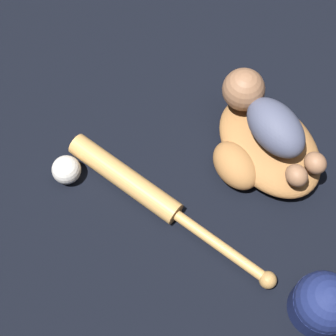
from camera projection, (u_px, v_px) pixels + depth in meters
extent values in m
plane|color=black|center=(273.00, 171.00, 1.41)|extent=(6.00, 6.00, 0.00)
ellipsoid|color=#A8703D|center=(269.00, 146.00, 1.39)|extent=(0.33, 0.25, 0.08)
ellipsoid|color=#A8703D|center=(236.00, 165.00, 1.37)|extent=(0.15, 0.11, 0.08)
ellipsoid|color=#4C516B|center=(276.00, 128.00, 1.31)|extent=(0.18, 0.13, 0.10)
sphere|color=#936647|center=(244.00, 89.00, 1.35)|extent=(0.10, 0.10, 0.10)
ellipsoid|color=#936647|center=(295.00, 176.00, 1.28)|extent=(0.06, 0.06, 0.05)
ellipsoid|color=#936647|center=(315.00, 163.00, 1.30)|extent=(0.06, 0.06, 0.05)
cylinder|color=tan|center=(125.00, 178.00, 1.37)|extent=(0.31, 0.19, 0.06)
cylinder|color=tan|center=(221.00, 246.00, 1.29)|extent=(0.24, 0.14, 0.03)
sphere|color=#B68649|center=(268.00, 280.00, 1.26)|extent=(0.04, 0.04, 0.04)
sphere|color=white|center=(66.00, 170.00, 1.37)|extent=(0.07, 0.07, 0.07)
cylinder|color=navy|center=(320.00, 305.00, 1.23)|extent=(0.13, 0.13, 0.07)
sphere|color=navy|center=(324.00, 302.00, 1.20)|extent=(0.13, 0.13, 0.13)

